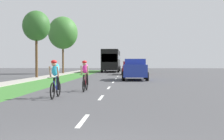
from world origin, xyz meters
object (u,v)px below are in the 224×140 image
at_px(cyclist_trailing, 85,75).
at_px(pickup_maroon, 131,68).
at_px(cyclist_lead, 55,78).
at_px(bus_black, 112,60).
at_px(street_tree_far, 63,33).
at_px(sedan_silver, 116,66).
at_px(street_tree_near, 36,26).
at_px(suv_blue, 135,69).

xyz_separation_m(cyclist_trailing, pickup_maroon, (2.51, 22.41, 0.02)).
xyz_separation_m(cyclist_lead, pickup_maroon, (3.31, 25.49, 0.02)).
relative_size(cyclist_trailing, bus_black, 0.15).
bearing_deg(pickup_maroon, street_tree_far, 163.95).
relative_size(bus_black, sedan_silver, 2.70).
relative_size(cyclist_trailing, street_tree_near, 0.27).
distance_m(bus_black, street_tree_near, 21.82).
relative_size(pickup_maroon, street_tree_near, 0.79).
height_order(cyclist_trailing, bus_black, bus_black).
bearing_deg(cyclist_trailing, street_tree_near, 116.25).
xyz_separation_m(pickup_maroon, street_tree_near, (-9.15, -8.93, 4.17)).
relative_size(cyclist_lead, cyclist_trailing, 1.00).
relative_size(cyclist_trailing, sedan_silver, 0.40).
xyz_separation_m(cyclist_trailing, sedan_silver, (-0.54, 51.47, -0.04)).
height_order(sedan_silver, street_tree_far, street_tree_far).
height_order(pickup_maroon, sedan_silver, pickup_maroon).
relative_size(cyclist_trailing, street_tree_far, 0.22).
bearing_deg(sedan_silver, pickup_maroon, -84.01).
height_order(bus_black, street_tree_near, street_tree_near).
xyz_separation_m(bus_black, street_tree_far, (-6.02, -9.20, 3.50)).
bearing_deg(street_tree_near, suv_blue, -16.85).
bearing_deg(sedan_silver, street_tree_far, -102.79).
bearing_deg(cyclist_lead, suv_blue, 75.34).
bearing_deg(suv_blue, bus_black, 98.00).
distance_m(suv_blue, bus_black, 23.84).
relative_size(suv_blue, pickup_maroon, 0.92).
bearing_deg(cyclist_lead, sedan_silver, 89.73).
xyz_separation_m(street_tree_near, street_tree_far, (0.10, 11.53, 0.48)).
bearing_deg(bus_black, street_tree_far, -123.21).
bearing_deg(street_tree_far, cyclist_trailing, -75.32).
height_order(suv_blue, bus_black, bus_black).
distance_m(suv_blue, sedan_silver, 40.98).
relative_size(suv_blue, street_tree_far, 0.61).
bearing_deg(bus_black, suv_blue, -82.00).
height_order(cyclist_lead, suv_blue, suv_blue).
distance_m(pickup_maroon, street_tree_near, 13.45).
distance_m(cyclist_trailing, bus_black, 34.23).
bearing_deg(suv_blue, street_tree_far, 122.97).
bearing_deg(street_tree_near, cyclist_trailing, -63.75).
distance_m(sedan_silver, street_tree_near, 38.71).
height_order(suv_blue, pickup_maroon, suv_blue).
bearing_deg(street_tree_far, bus_black, 56.79).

